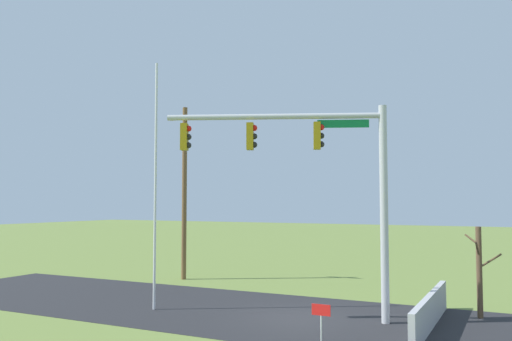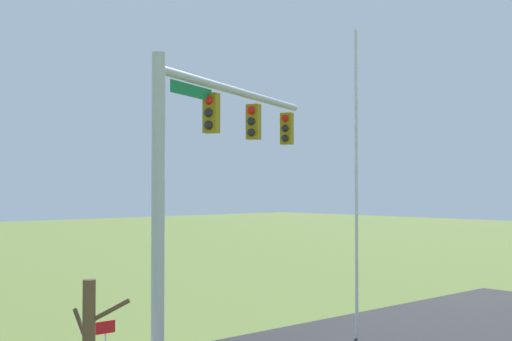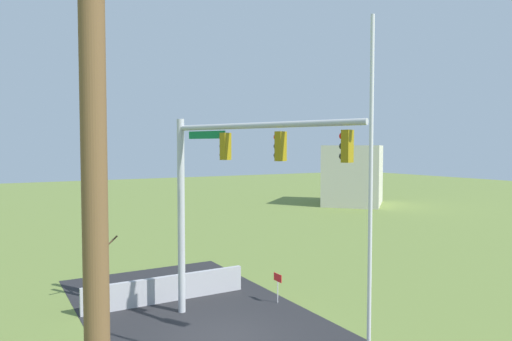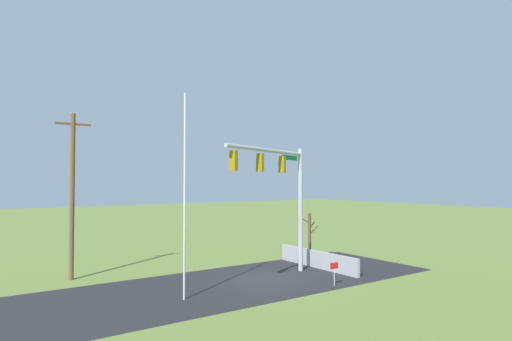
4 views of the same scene
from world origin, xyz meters
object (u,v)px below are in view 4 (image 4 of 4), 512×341
utility_pole (72,193)px  open_sign (334,269)px  signal_mast (283,183)px  flagpole (185,196)px  bare_tree (310,236)px

utility_pole → open_sign: bearing=-40.1°
signal_mast → flagpole: (-6.48, -0.82, -0.55)m
bare_tree → open_sign: 7.28m
open_sign → utility_pole: bearing=139.9°
signal_mast → bare_tree: size_ratio=2.31×
utility_pole → bare_tree: (14.91, -3.19, -3.14)m
utility_pole → signal_mast: bearing=-32.5°
utility_pole → bare_tree: 15.57m
flagpole → utility_pole: bearing=116.2°
signal_mast → utility_pole: (-10.02, 6.37, -0.54)m
signal_mast → utility_pole: 11.88m
flagpole → signal_mast: bearing=7.2°
signal_mast → utility_pole: bearing=147.5°
utility_pole → bare_tree: utility_pole is taller
open_sign → bare_tree: bearing=58.2°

